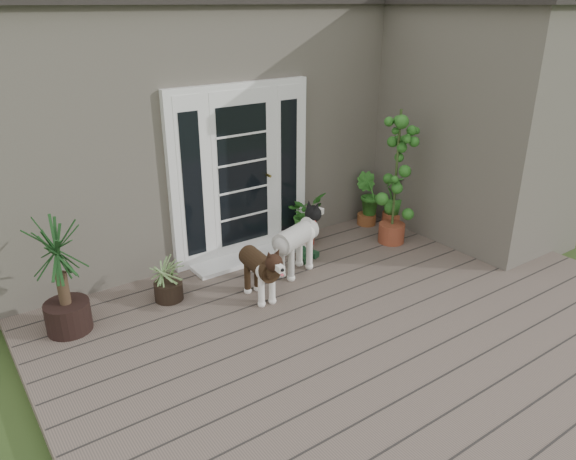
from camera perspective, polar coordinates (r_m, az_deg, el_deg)
deck at (r=5.72m, az=8.79°, el=-10.02°), size 6.20×4.60×0.12m
house_main at (r=8.52m, az=-11.00°, el=11.67°), size 7.40×4.00×3.10m
house_wing at (r=7.92m, az=19.42°, el=9.99°), size 1.60×2.40×3.10m
door_unit at (r=6.74m, az=-4.90°, el=5.99°), size 1.90×0.14×2.15m
door_step at (r=6.96m, az=-3.77°, el=-2.70°), size 1.60×0.40×0.05m
brindle_dog at (r=5.91m, az=-3.01°, el=-4.52°), size 0.37×0.75×0.61m
white_dog at (r=6.44m, az=0.82°, el=-1.71°), size 0.89×0.61×0.69m
spider_plant at (r=6.04m, az=-12.49°, el=-4.77°), size 0.68×0.68×0.55m
yucca at (r=5.64m, az=-22.62°, el=-4.47°), size 0.87×0.87×1.20m
herb_a at (r=7.23m, az=1.86°, el=0.90°), size 0.64×0.64×0.63m
herb_b at (r=7.97m, az=8.28°, el=2.47°), size 0.51×0.51×0.56m
herb_c at (r=8.07m, az=10.95°, el=2.80°), size 0.54×0.54×0.63m
sapling at (r=7.21m, az=11.20°, el=5.53°), size 0.69×0.69×1.85m
clog_left at (r=6.99m, az=2.13°, el=-2.33°), size 0.25×0.34×0.09m
clog_right at (r=6.85m, az=1.88°, el=-2.92°), size 0.22×0.30×0.08m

